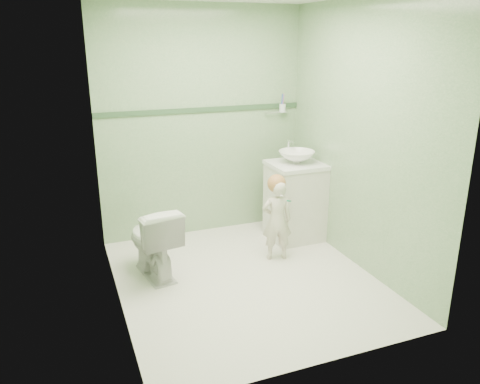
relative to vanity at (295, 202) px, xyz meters
name	(u,v)px	position (x,y,z in m)	size (l,w,h in m)	color
ground	(246,280)	(-0.84, -0.70, -0.40)	(2.50, 2.50, 0.00)	silver
room_shell	(247,148)	(-0.84, -0.70, 0.80)	(2.50, 2.54, 2.40)	#80AF7C
trim_stripe	(202,110)	(-0.84, 0.54, 0.95)	(2.20, 0.02, 0.05)	#335335
vanity	(295,202)	(0.00, 0.00, 0.00)	(0.52, 0.50, 0.80)	silver
counter	(296,165)	(0.00, 0.00, 0.41)	(0.54, 0.52, 0.04)	white
basin	(297,157)	(0.00, 0.00, 0.49)	(0.37, 0.37, 0.13)	white
faucet	(289,146)	(0.00, 0.19, 0.57)	(0.03, 0.13, 0.18)	silver
cup_holder	(282,108)	(0.05, 0.48, 0.93)	(0.26, 0.07, 0.21)	silver
toilet	(153,241)	(-1.58, -0.30, -0.06)	(0.38, 0.66, 0.67)	white
toddler	(277,220)	(-0.40, -0.40, 0.00)	(0.29, 0.19, 0.79)	silver
hair_cap	(277,184)	(-0.40, -0.37, 0.36)	(0.18, 0.18, 0.18)	#AC723F
teal_toothbrush	(288,200)	(-0.36, -0.54, 0.24)	(0.11, 0.14, 0.08)	#137B55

